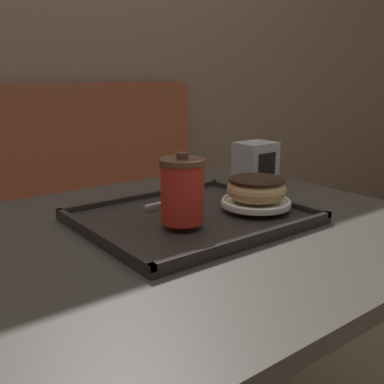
% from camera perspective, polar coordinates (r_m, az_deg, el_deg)
% --- Properties ---
extents(wall_behind, '(8.00, 0.05, 2.40)m').
position_cam_1_polar(wall_behind, '(1.88, -22.10, 18.83)').
color(wall_behind, '#7A6656').
rests_on(wall_behind, ground_plane).
extents(booth_bench, '(1.44, 0.44, 1.00)m').
position_cam_1_polar(booth_bench, '(1.80, -17.15, -9.36)').
color(booth_bench, brown).
rests_on(booth_bench, ground_plane).
extents(cafe_table, '(0.97, 0.84, 0.73)m').
position_cam_1_polar(cafe_table, '(1.00, 0.10, -13.33)').
color(cafe_table, '#38332D').
rests_on(cafe_table, ground_plane).
extents(serving_tray, '(0.44, 0.37, 0.02)m').
position_cam_1_polar(serving_tray, '(0.95, 0.00, -3.32)').
color(serving_tray, '#282321').
rests_on(serving_tray, cafe_table).
extents(coffee_cup_front, '(0.09, 0.09, 0.14)m').
position_cam_1_polar(coffee_cup_front, '(0.85, -1.21, 0.23)').
color(coffee_cup_front, red).
rests_on(coffee_cup_front, serving_tray).
extents(plate_with_chocolate_donut, '(0.15, 0.15, 0.01)m').
position_cam_1_polar(plate_with_chocolate_donut, '(0.99, 8.12, -1.29)').
color(plate_with_chocolate_donut, white).
rests_on(plate_with_chocolate_donut, serving_tray).
extents(donut_chocolate_glazed, '(0.13, 0.13, 0.05)m').
position_cam_1_polar(donut_chocolate_glazed, '(0.98, 8.18, 0.41)').
color(donut_chocolate_glazed, '#DBB270').
rests_on(donut_chocolate_glazed, plate_with_chocolate_donut).
extents(spoon, '(0.15, 0.03, 0.01)m').
position_cam_1_polar(spoon, '(1.03, -1.22, -0.62)').
color(spoon, silver).
rests_on(spoon, serving_tray).
extents(napkin_dispenser, '(0.10, 0.09, 0.12)m').
position_cam_1_polar(napkin_dispenser, '(1.26, 8.05, 3.55)').
color(napkin_dispenser, '#B7B7BC').
rests_on(napkin_dispenser, cafe_table).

